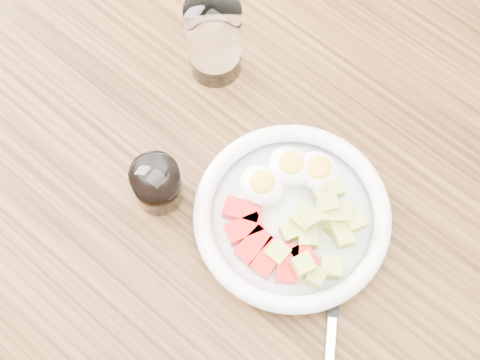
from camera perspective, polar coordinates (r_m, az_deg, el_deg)
name	(u,v)px	position (r m, az deg, el deg)	size (l,w,h in m)	color
ground	(241,308)	(1.60, 0.05, -10.89)	(4.00, 4.00, 0.00)	brown
dining_table	(241,222)	(0.95, 0.08, -3.64)	(1.50, 0.90, 0.77)	brown
bowl	(293,214)	(0.83, 4.54, -2.92)	(0.25, 0.25, 0.06)	white
fork	(333,300)	(0.82, 7.98, -10.11)	(0.13, 0.18, 0.01)	black
water_glass	(214,40)	(0.89, -2.22, 11.88)	(0.07, 0.07, 0.13)	white
coffee_glass	(157,184)	(0.83, -7.08, -0.37)	(0.06, 0.06, 0.07)	white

